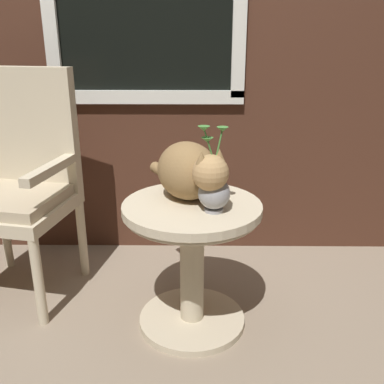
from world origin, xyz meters
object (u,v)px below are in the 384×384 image
Objects in this scene: cat at (190,171)px; pewter_vase_with_ivy at (214,187)px; wicker_side_table at (192,245)px; wicker_chair at (19,178)px.

pewter_vase_with_ivy is at bearing -54.14° from cat.
wicker_side_table is 1.07× the size of cat.
cat reaches higher than wicker_side_table.
pewter_vase_with_ivy is (0.08, -0.08, 0.28)m from wicker_side_table.
pewter_vase_with_ivy is (0.90, -0.39, 0.09)m from wicker_chair.
pewter_vase_with_ivy reaches higher than wicker_side_table.
wicker_chair reaches higher than pewter_vase_with_ivy.
pewter_vase_with_ivy is at bearing -23.59° from wicker_chair.
wicker_side_table is 0.31m from cat.
cat is 1.59× the size of pewter_vase_with_ivy.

